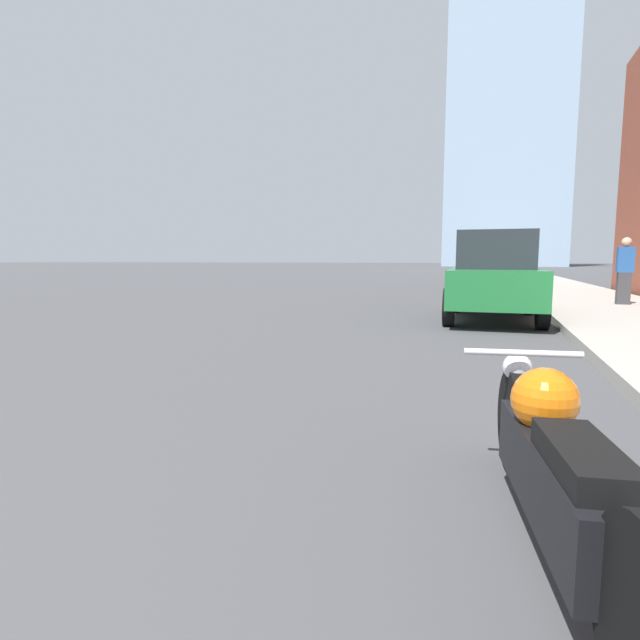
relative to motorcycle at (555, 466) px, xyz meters
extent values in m
cube|color=#9E998E|center=(2.45, 36.29, -0.29)|extent=(3.09, 240.00, 0.15)
cube|color=#8CA5BC|center=(2.09, 103.56, 33.26)|extent=(21.45, 21.45, 67.24)
cylinder|color=black|center=(-0.12, 0.79, -0.07)|extent=(0.18, 0.60, 0.59)
cube|color=black|center=(0.01, -0.03, -0.04)|extent=(0.42, 1.30, 0.31)
sphere|color=orange|center=(-0.03, 0.22, 0.22)|extent=(0.30, 0.30, 0.30)
cube|color=black|center=(0.04, -0.30, 0.16)|extent=(0.30, 0.61, 0.10)
sphere|color=silver|center=(-0.12, 0.82, 0.25)|extent=(0.16, 0.16, 0.16)
cylinder|color=silver|center=(-0.10, 0.70, 0.35)|extent=(0.62, 0.13, 0.04)
cube|color=#1E6B33|center=(-0.19, 8.51, 0.33)|extent=(1.76, 4.10, 0.69)
cube|color=#23282D|center=(-0.19, 8.51, 1.05)|extent=(1.47, 1.98, 0.74)
cylinder|color=black|center=(-1.02, 9.75, -0.01)|extent=(0.21, 0.71, 0.71)
cylinder|color=black|center=(0.58, 9.79, -0.01)|extent=(0.21, 0.71, 0.71)
cylinder|color=black|center=(-0.96, 7.23, -0.01)|extent=(0.21, 0.71, 0.71)
cylinder|color=black|center=(0.63, 7.26, -0.01)|extent=(0.21, 0.71, 0.71)
cube|color=#1E3899|center=(-0.15, 20.55, 0.38)|extent=(1.96, 3.98, 0.78)
cube|color=#23282D|center=(-0.15, 20.55, 1.11)|extent=(1.55, 1.96, 0.69)
cylinder|color=black|center=(-0.83, 21.81, -0.01)|extent=(0.26, 0.72, 0.70)
cylinder|color=black|center=(0.73, 21.68, -0.01)|extent=(0.26, 0.72, 0.70)
cylinder|color=black|center=(-1.03, 19.43, -0.01)|extent=(0.26, 0.72, 0.70)
cylinder|color=black|center=(0.53, 19.30, -0.01)|extent=(0.26, 0.72, 0.70)
cube|color=gold|center=(-0.31, 30.90, 0.34)|extent=(2.17, 4.61, 0.76)
cube|color=#23282D|center=(-0.31, 30.90, 1.06)|extent=(1.71, 2.27, 0.67)
cylinder|color=black|center=(-1.28, 32.21, -0.04)|extent=(0.25, 0.67, 0.65)
cylinder|color=black|center=(0.44, 32.35, -0.04)|extent=(0.25, 0.67, 0.65)
cylinder|color=black|center=(-1.06, 29.44, -0.04)|extent=(0.25, 0.67, 0.65)
cylinder|color=black|center=(0.66, 29.58, -0.04)|extent=(0.25, 0.67, 0.65)
cube|color=#38383D|center=(2.82, 11.57, 0.17)|extent=(0.29, 0.20, 0.77)
cube|color=#235193|center=(2.82, 11.57, 0.86)|extent=(0.36, 0.20, 0.61)
sphere|color=tan|center=(2.82, 11.57, 1.28)|extent=(0.22, 0.22, 0.22)
camera|label=1|loc=(-0.30, -2.21, 0.86)|focal=28.00mm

